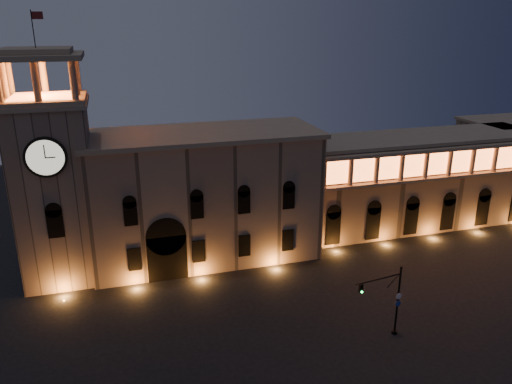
% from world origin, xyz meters
% --- Properties ---
extents(ground, '(160.00, 160.00, 0.00)m').
position_xyz_m(ground, '(0.00, 0.00, 0.00)').
color(ground, black).
rests_on(ground, ground).
extents(government_building, '(30.80, 12.80, 17.60)m').
position_xyz_m(government_building, '(-2.08, 21.93, 8.77)').
color(government_building, '#8A6E5A').
rests_on(government_building, ground).
extents(clock_tower, '(9.80, 9.80, 32.40)m').
position_xyz_m(clock_tower, '(-20.50, 20.98, 12.50)').
color(clock_tower, '#8A6E5A').
rests_on(clock_tower, ground).
extents(colonnade_wing, '(40.60, 11.50, 14.50)m').
position_xyz_m(colonnade_wing, '(32.00, 23.92, 7.33)').
color(colonnade_wing, '#846954').
rests_on(colonnade_wing, ground).
extents(traffic_light, '(5.71, 1.21, 7.89)m').
position_xyz_m(traffic_light, '(12.53, -2.37, 4.15)').
color(traffic_light, black).
rests_on(traffic_light, ground).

